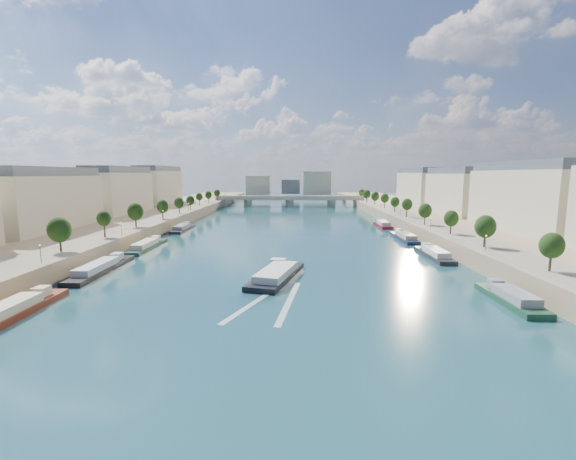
{
  "coord_description": "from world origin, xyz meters",
  "views": [
    {
      "loc": [
        3.61,
        -52.4,
        24.68
      ],
      "look_at": [
        1.4,
        82.34,
        5.0
      ],
      "focal_mm": 24.0,
      "sensor_mm": 36.0,
      "label": 1
    }
  ],
  "objects": [
    {
      "name": "skyline",
      "position": [
        3.19,
        319.52,
        14.66
      ],
      "size": [
        79.0,
        42.0,
        22.0
      ],
      "color": "#C4B997",
      "rests_on": "ground"
    },
    {
      "name": "wake",
      "position": [
        -0.56,
        19.86,
        0.02
      ],
      "size": [
        14.21,
        25.92,
        0.04
      ],
      "color": "silver",
      "rests_on": "ground"
    },
    {
      "name": "bridge",
      "position": [
        0.0,
        242.07,
        5.08
      ],
      "size": [
        112.0,
        12.0,
        8.15
      ],
      "color": "#C1B79E",
      "rests_on": "ground"
    },
    {
      "name": "trees_right",
      "position": [
        55.0,
        110.0,
        10.48
      ],
      "size": [
        4.8,
        268.8,
        8.26
      ],
      "color": "#382B1E",
      "rests_on": "ground"
    },
    {
      "name": "tour_barge",
      "position": [
        -0.56,
        36.52,
        0.92
      ],
      "size": [
        13.64,
        26.57,
        3.63
      ],
      "rotation": [
        0.0,
        0.0,
        -0.26
      ],
      "color": "black",
      "rests_on": "ground"
    },
    {
      "name": "pave_left",
      "position": [
        -57.0,
        100.0,
        5.05
      ],
      "size": [
        14.0,
        520.0,
        0.1
      ],
      "primitive_type": "cube",
      "color": "gray",
      "rests_on": "quay_left"
    },
    {
      "name": "moored_barges_left",
      "position": [
        -45.5,
        43.64,
        0.84
      ],
      "size": [
        5.0,
        160.67,
        3.6
      ],
      "color": "#171B33",
      "rests_on": "ground"
    },
    {
      "name": "moored_barges_right",
      "position": [
        45.5,
        56.34,
        0.84
      ],
      "size": [
        5.0,
        167.79,
        3.6
      ],
      "color": "black",
      "rests_on": "ground"
    },
    {
      "name": "pave_right",
      "position": [
        57.0,
        100.0,
        5.05
      ],
      "size": [
        14.0,
        520.0,
        0.1
      ],
      "primitive_type": "cube",
      "color": "gray",
      "rests_on": "quay_right"
    },
    {
      "name": "buildings_right",
      "position": [
        85.0,
        112.0,
        16.45
      ],
      "size": [
        16.0,
        226.0,
        23.2
      ],
      "color": "#C4B997",
      "rests_on": "ground"
    },
    {
      "name": "buildings_left",
      "position": [
        -85.0,
        112.0,
        16.45
      ],
      "size": [
        16.0,
        226.0,
        23.2
      ],
      "color": "#C4B997",
      "rests_on": "ground"
    },
    {
      "name": "quay_right",
      "position": [
        72.0,
        100.0,
        2.5
      ],
      "size": [
        44.0,
        520.0,
        5.0
      ],
      "primitive_type": "cube",
      "color": "#9E8460",
      "rests_on": "ground"
    },
    {
      "name": "lamps_left",
      "position": [
        -52.5,
        90.0,
        7.78
      ],
      "size": [
        0.36,
        200.36,
        4.28
      ],
      "color": "black",
      "rests_on": "ground"
    },
    {
      "name": "lamps_right",
      "position": [
        52.5,
        105.0,
        7.78
      ],
      "size": [
        0.36,
        200.36,
        4.28
      ],
      "color": "black",
      "rests_on": "ground"
    },
    {
      "name": "trees_left",
      "position": [
        -55.0,
        102.0,
        10.48
      ],
      "size": [
        4.8,
        268.8,
        8.26
      ],
      "color": "#382B1E",
      "rests_on": "ground"
    },
    {
      "name": "quay_left",
      "position": [
        -72.0,
        100.0,
        2.5
      ],
      "size": [
        44.0,
        520.0,
        5.0
      ],
      "primitive_type": "cube",
      "color": "#9E8460",
      "rests_on": "ground"
    },
    {
      "name": "ground",
      "position": [
        0.0,
        100.0,
        0.0
      ],
      "size": [
        700.0,
        700.0,
        0.0
      ],
      "primitive_type": "plane",
      "color": "#0D373B",
      "rests_on": "ground"
    }
  ]
}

